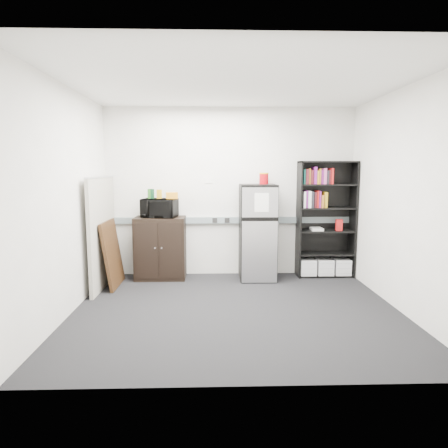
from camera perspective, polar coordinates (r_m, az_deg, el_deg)
name	(u,v)px	position (r m, az deg, el deg)	size (l,w,h in m)	color
floor	(236,310)	(5.04, 1.76, -12.17)	(4.00, 4.00, 0.00)	black
wall_back	(230,192)	(6.49, 0.87, 4.53)	(4.00, 0.02, 2.70)	silver
wall_right	(402,201)	(5.27, 24.13, 3.08)	(0.02, 3.50, 2.70)	silver
wall_left	(67,201)	(5.04, -21.54, 3.03)	(0.02, 3.50, 2.70)	silver
ceiling	(237,83)	(4.84, 1.90, 19.47)	(4.00, 3.50, 0.02)	white
electrical_raceway	(230,220)	(6.51, 0.88, 0.55)	(3.92, 0.05, 0.10)	slate
wall_note	(208,180)	(6.47, -2.23, 6.29)	(0.14, 0.00, 0.10)	white
bookshelf	(326,220)	(6.60, 14.32, 0.53)	(0.90, 0.34, 1.85)	black
cubicle_partition	(102,232)	(6.09, -16.99, -1.12)	(0.06, 1.30, 1.62)	#A7A194
cabinet	(161,248)	(6.40, -9.06, -3.38)	(0.78, 0.52, 0.98)	black
microwave	(160,208)	(6.29, -9.20, 2.27)	(0.52, 0.36, 0.29)	black
snack_box_a	(150,194)	(6.33, -10.51, 4.27)	(0.07, 0.05, 0.15)	#215819
snack_box_b	(151,194)	(6.33, -10.32, 4.27)	(0.07, 0.05, 0.15)	#0C381C
snack_box_c	(159,194)	(6.31, -9.23, 4.24)	(0.07, 0.05, 0.14)	gold
snack_bag	(172,196)	(6.24, -7.46, 4.05)	(0.18, 0.10, 0.10)	orange
refrigerator	(258,232)	(6.27, 4.83, -1.18)	(0.56, 0.59, 1.49)	black
coffee_can	(264,178)	(6.33, 5.72, 6.59)	(0.15, 0.15, 0.20)	#A6070F
framed_poster	(113,254)	(6.13, -15.64, -4.09)	(0.18, 0.76, 0.97)	black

